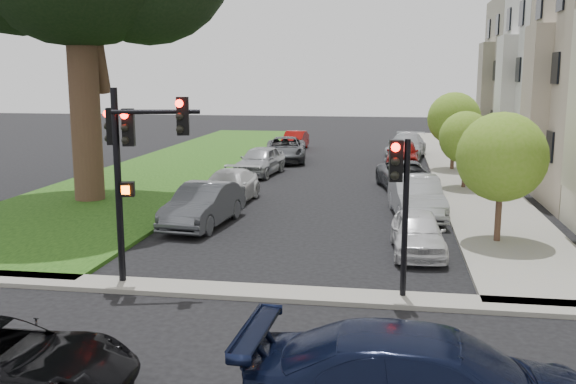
# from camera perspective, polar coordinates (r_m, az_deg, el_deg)

# --- Properties ---
(ground) EXTENTS (140.00, 140.00, 0.00)m
(ground) POSITION_cam_1_polar(r_m,az_deg,el_deg) (13.87, -3.36, -11.88)
(ground) COLOR black
(ground) RESTS_ON ground
(grass_strip) EXTENTS (8.00, 44.00, 0.12)m
(grass_strip) POSITION_cam_1_polar(r_m,az_deg,el_deg) (38.74, -8.71, 2.56)
(grass_strip) COLOR #15380E
(grass_strip) RESTS_ON ground
(sidewalk_right) EXTENTS (3.50, 44.00, 0.12)m
(sidewalk_right) POSITION_cam_1_polar(r_m,az_deg,el_deg) (37.10, 15.15, 1.98)
(sidewalk_right) COLOR gray
(sidewalk_right) RESTS_ON ground
(sidewalk_cross) EXTENTS (60.00, 1.00, 0.12)m
(sidewalk_cross) POSITION_cam_1_polar(r_m,az_deg,el_deg) (15.68, -1.77, -8.96)
(sidewalk_cross) COLOR gray
(sidewalk_cross) RESTS_ON ground
(house_d) EXTENTS (7.70, 7.55, 15.97)m
(house_d) POSITION_cam_1_polar(r_m,az_deg,el_deg) (44.12, 22.24, 11.81)
(house_d) COLOR gray
(house_d) RESTS_ON ground
(small_tree_a) EXTENTS (2.77, 2.77, 4.15)m
(small_tree_a) POSITION_cam_1_polar(r_m,az_deg,el_deg) (20.77, 18.46, 2.96)
(small_tree_a) COLOR brown
(small_tree_a) RESTS_ON ground
(small_tree_b) EXTENTS (2.42, 2.42, 3.63)m
(small_tree_b) POSITION_cam_1_polar(r_m,az_deg,el_deg) (30.54, 15.51, 4.68)
(small_tree_b) COLOR brown
(small_tree_b) RESTS_ON ground
(small_tree_c) EXTENTS (2.89, 2.89, 4.34)m
(small_tree_c) POSITION_cam_1_polar(r_m,az_deg,el_deg) (36.40, 14.55, 6.32)
(small_tree_c) COLOR brown
(small_tree_c) RESTS_ON ground
(traffic_signal_main) EXTENTS (2.42, 0.71, 4.95)m
(traffic_signal_main) POSITION_cam_1_polar(r_m,az_deg,el_deg) (16.13, -13.68, 3.54)
(traffic_signal_main) COLOR black
(traffic_signal_main) RESTS_ON ground
(traffic_signal_secondary) EXTENTS (0.49, 0.40, 3.82)m
(traffic_signal_secondary) POSITION_cam_1_polar(r_m,az_deg,el_deg) (14.95, 9.96, 0.26)
(traffic_signal_secondary) COLOR black
(traffic_signal_secondary) RESTS_ON ground
(car_parked_0) EXTENTS (1.67, 3.81, 1.28)m
(car_parked_0) POSITION_cam_1_polar(r_m,az_deg,el_deg) (19.46, 11.46, -3.54)
(car_parked_0) COLOR silver
(car_parked_0) RESTS_ON ground
(car_parked_1) EXTENTS (2.16, 4.83, 1.54)m
(car_parked_1) POSITION_cam_1_polar(r_m,az_deg,el_deg) (24.31, 11.32, -0.45)
(car_parked_1) COLOR #999BA0
(car_parked_1) RESTS_ON ground
(car_parked_2) EXTENTS (3.11, 5.12, 1.33)m
(car_parked_2) POSITION_cam_1_polar(r_m,az_deg,el_deg) (29.97, 10.54, 1.40)
(car_parked_2) COLOR #3F4247
(car_parked_2) RESTS_ON ground
(car_parked_3) EXTENTS (1.91, 4.50, 1.52)m
(car_parked_3) POSITION_cam_1_polar(r_m,az_deg,el_deg) (37.90, 10.15, 3.41)
(car_parked_3) COLOR maroon
(car_parked_3) RESTS_ON ground
(car_parked_4) EXTENTS (2.88, 5.62, 1.56)m
(car_parked_4) POSITION_cam_1_polar(r_m,az_deg,el_deg) (41.59, 10.47, 4.04)
(car_parked_4) COLOR #999BA0
(car_parked_4) RESTS_ON ground
(car_parked_5) EXTENTS (2.05, 4.68, 1.50)m
(car_parked_5) POSITION_cam_1_polar(r_m,az_deg,el_deg) (22.70, -7.53, -1.15)
(car_parked_5) COLOR #3F4247
(car_parked_5) RESTS_ON ground
(car_parked_6) EXTENTS (2.13, 4.74, 1.35)m
(car_parked_6) POSITION_cam_1_polar(r_m,az_deg,el_deg) (26.60, -5.35, 0.43)
(car_parked_6) COLOR silver
(car_parked_6) RESTS_ON ground
(car_parked_7) EXTENTS (2.32, 4.67, 1.53)m
(car_parked_7) POSITION_cam_1_polar(r_m,az_deg,el_deg) (34.02, -2.50, 2.79)
(car_parked_7) COLOR #999BA0
(car_parked_7) RESTS_ON ground
(car_parked_8) EXTENTS (3.12, 5.62, 1.49)m
(car_parked_8) POSITION_cam_1_polar(r_m,az_deg,el_deg) (39.38, -0.27, 3.81)
(car_parked_8) COLOR #3F4247
(car_parked_8) RESTS_ON ground
(car_parked_9) EXTENTS (1.55, 4.01, 1.30)m
(car_parked_9) POSITION_cam_1_polar(r_m,az_deg,el_deg) (45.73, 0.62, 4.61)
(car_parked_9) COLOR maroon
(car_parked_9) RESTS_ON ground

